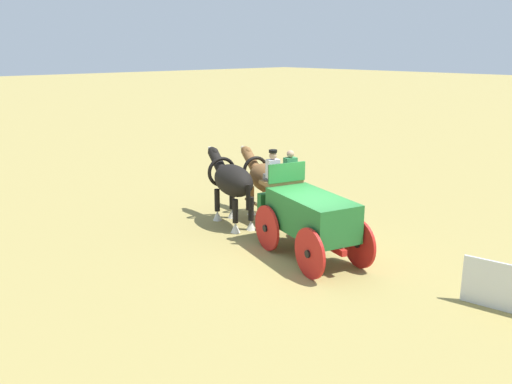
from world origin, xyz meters
TOP-DOWN VIEW (x-y plane):
  - ground_plane at (0.00, 0.00)m, footprint 220.00×220.00m
  - show_wagon at (0.17, -0.04)m, footprint 5.78×2.47m
  - draft_horse_near at (3.76, -0.33)m, footprint 3.02×1.48m
  - draft_horse_off at (3.43, -1.59)m, footprint 3.13×1.48m

SIDE VIEW (x-z plane):
  - ground_plane at x=0.00m, z-range 0.00..0.00m
  - show_wagon at x=0.17m, z-range -0.17..2.61m
  - draft_horse_off at x=3.43m, z-range 0.25..2.48m
  - draft_horse_near at x=3.76m, z-range 0.28..2.60m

